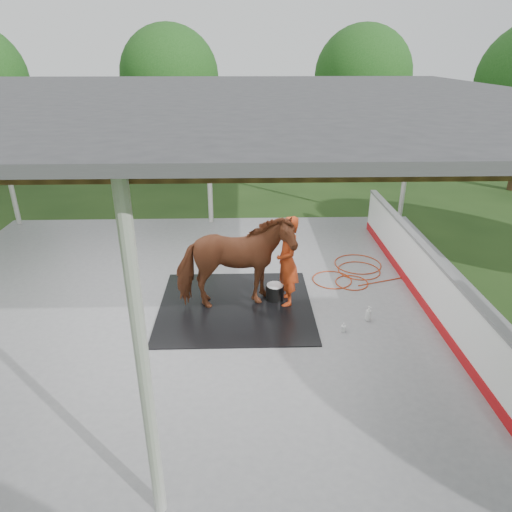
{
  "coord_description": "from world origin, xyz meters",
  "views": [
    {
      "loc": [
        0.97,
        -8.24,
        4.77
      ],
      "look_at": [
        1.2,
        -0.43,
        1.23
      ],
      "focal_mm": 32.0,
      "sensor_mm": 36.0,
      "label": 1
    }
  ],
  "objects_px": {
    "dasher_board": "(421,274)",
    "handler": "(287,262)",
    "horse": "(235,263)",
    "wash_bucket": "(275,292)"
  },
  "relations": [
    {
      "from": "dasher_board",
      "to": "handler",
      "type": "height_order",
      "value": "handler"
    },
    {
      "from": "dasher_board",
      "to": "handler",
      "type": "distance_m",
      "value": 2.81
    },
    {
      "from": "dasher_board",
      "to": "handler",
      "type": "xyz_separation_m",
      "value": [
        -2.78,
        -0.16,
        0.38
      ]
    },
    {
      "from": "horse",
      "to": "wash_bucket",
      "type": "xyz_separation_m",
      "value": [
        0.81,
        0.24,
        -0.79
      ]
    },
    {
      "from": "horse",
      "to": "handler",
      "type": "bearing_deg",
      "value": -93.42
    },
    {
      "from": "wash_bucket",
      "to": "dasher_board",
      "type": "bearing_deg",
      "value": 0.71
    },
    {
      "from": "handler",
      "to": "wash_bucket",
      "type": "xyz_separation_m",
      "value": [
        -0.22,
        0.12,
        -0.75
      ]
    },
    {
      "from": "dasher_board",
      "to": "handler",
      "type": "bearing_deg",
      "value": -176.78
    },
    {
      "from": "dasher_board",
      "to": "wash_bucket",
      "type": "height_order",
      "value": "dasher_board"
    },
    {
      "from": "handler",
      "to": "dasher_board",
      "type": "bearing_deg",
      "value": 85.91
    }
  ]
}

